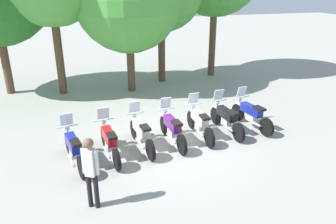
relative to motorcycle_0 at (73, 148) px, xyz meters
name	(u,v)px	position (x,y,z in m)	size (l,w,h in m)	color
ground_plane	(173,143)	(3.08, 0.42, -0.52)	(80.00, 80.00, 0.00)	#9E9B93
motorcycle_0	(73,148)	(0.00, 0.00, 0.00)	(0.68, 2.17, 1.37)	black
motorcycle_1	(109,141)	(1.03, 0.16, 0.00)	(0.62, 2.19, 1.37)	black
motorcycle_2	(141,133)	(2.05, 0.41, 0.00)	(0.62, 2.19, 1.37)	black
motorcycle_3	(172,128)	(3.08, 0.46, 0.00)	(0.62, 2.19, 1.37)	black
motorcycle_4	(200,122)	(4.10, 0.65, 0.00)	(0.62, 2.19, 1.37)	black
motorcycle_5	(226,118)	(5.12, 0.72, 0.00)	(0.62, 2.19, 1.37)	black
motorcycle_6	(251,114)	(6.14, 0.80, 0.00)	(0.62, 2.18, 1.37)	black
person_0	(91,168)	(0.35, -2.11, 0.53)	(0.39, 0.32, 1.77)	black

